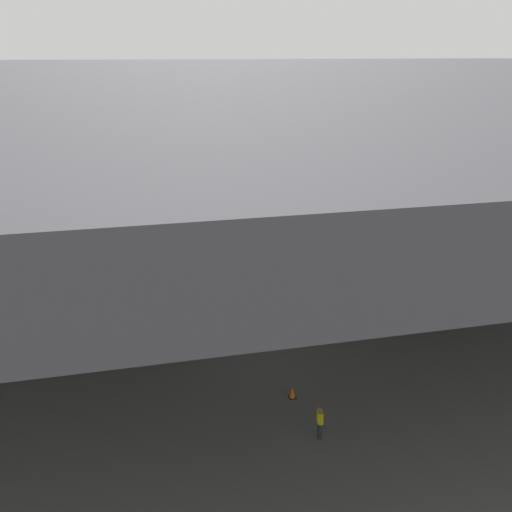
% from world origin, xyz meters
% --- Properties ---
extents(ground_plane, '(110.00, 110.00, 0.00)m').
position_xyz_m(ground_plane, '(0.00, 0.00, 0.00)').
color(ground_plane, gray).
extents(hangar_structure, '(121.00, 99.00, 14.84)m').
position_xyz_m(hangar_structure, '(-0.07, 13.76, 14.21)').
color(hangar_structure, '#4C4F54').
rests_on(hangar_structure, ground_plane).
extents(airplane_main, '(37.10, 37.78, 11.86)m').
position_xyz_m(airplane_main, '(-1.04, 3.29, 3.52)').
color(airplane_main, white).
rests_on(airplane_main, ground_plane).
extents(boarding_stairs, '(4.49, 2.35, 4.74)m').
position_xyz_m(boarding_stairs, '(-2.83, -7.12, 0.74)').
color(boarding_stairs, slate).
rests_on(boarding_stairs, ground_plane).
extents(crew_worker_near_nose, '(0.26, 0.55, 1.57)m').
position_xyz_m(crew_worker_near_nose, '(-3.75, -18.89, 0.89)').
color(crew_worker_near_nose, '#232838').
rests_on(crew_worker_near_nose, ground_plane).
extents(crew_worker_by_stairs, '(0.34, 0.51, 1.77)m').
position_xyz_m(crew_worker_by_stairs, '(-4.83, -9.26, 1.02)').
color(crew_worker_by_stairs, '#232838').
rests_on(crew_worker_by_stairs, ground_plane).
extents(traffic_cone_orange, '(0.36, 0.36, 0.60)m').
position_xyz_m(traffic_cone_orange, '(-3.89, -15.47, 0.29)').
color(traffic_cone_orange, black).
rests_on(traffic_cone_orange, ground_plane).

